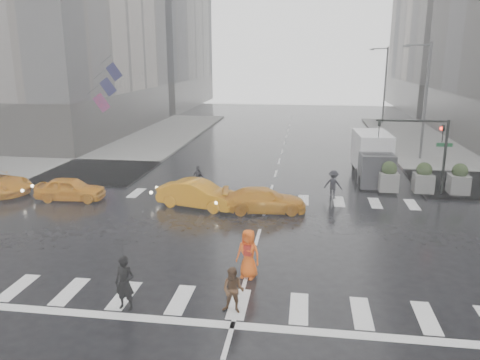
% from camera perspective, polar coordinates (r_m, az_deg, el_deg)
% --- Properties ---
extents(ground, '(120.00, 120.00, 0.00)m').
position_cam_1_polar(ground, '(21.51, 2.17, -6.97)').
color(ground, black).
rests_on(ground, ground).
extents(sidewalk_nw, '(35.00, 35.00, 0.15)m').
position_cam_1_polar(sidewalk_nw, '(43.84, -21.46, 3.45)').
color(sidewalk_nw, slate).
rests_on(sidewalk_nw, ground).
extents(road_markings, '(18.00, 48.00, 0.01)m').
position_cam_1_polar(road_markings, '(21.51, 2.17, -6.95)').
color(road_markings, silver).
rests_on(road_markings, ground).
extents(traffic_signal_pole, '(4.45, 0.42, 4.50)m').
position_cam_1_polar(traffic_signal_pole, '(29.12, 21.96, 4.36)').
color(traffic_signal_pole, black).
rests_on(traffic_signal_pole, ground).
extents(street_lamp_near, '(2.15, 0.22, 9.00)m').
position_cam_1_polar(street_lamp_near, '(39.00, 21.53, 9.40)').
color(street_lamp_near, '#59595B').
rests_on(street_lamp_near, ground).
extents(street_lamp_far, '(2.15, 0.22, 9.00)m').
position_cam_1_polar(street_lamp_far, '(58.61, 17.16, 11.29)').
color(street_lamp_far, '#59595B').
rests_on(street_lamp_far, ground).
extents(planter_west, '(1.10, 1.10, 1.80)m').
position_cam_1_polar(planter_west, '(29.35, 17.66, 0.34)').
color(planter_west, slate).
rests_on(planter_west, ground).
extents(planter_mid, '(1.10, 1.10, 1.80)m').
position_cam_1_polar(planter_mid, '(29.76, 21.45, 0.20)').
color(planter_mid, slate).
rests_on(planter_mid, ground).
extents(planter_east, '(1.10, 1.10, 1.80)m').
position_cam_1_polar(planter_east, '(30.29, 25.13, 0.06)').
color(planter_east, slate).
rests_on(planter_east, ground).
extents(flag_cluster, '(2.87, 3.06, 4.69)m').
position_cam_1_polar(flag_cluster, '(42.07, -16.17, 11.12)').
color(flag_cluster, '#59595B').
rests_on(flag_cluster, ground).
extents(pedestrian_black, '(1.07, 1.08, 2.43)m').
position_cam_1_polar(pedestrian_black, '(15.62, -14.02, -9.94)').
color(pedestrian_black, black).
rests_on(pedestrian_black, ground).
extents(pedestrian_brown, '(0.82, 0.68, 1.54)m').
position_cam_1_polar(pedestrian_brown, '(15.33, -0.83, -13.29)').
color(pedestrian_brown, '#452C18').
rests_on(pedestrian_brown, ground).
extents(pedestrian_orange, '(1.05, 0.84, 1.88)m').
position_cam_1_polar(pedestrian_orange, '(17.47, 1.02, -8.96)').
color(pedestrian_orange, '#E35210').
rests_on(pedestrian_orange, ground).
extents(pedestrian_far_a, '(1.05, 0.89, 1.54)m').
position_cam_1_polar(pedestrian_far_a, '(28.66, -5.09, 0.22)').
color(pedestrian_far_a, black).
rests_on(pedestrian_far_a, ground).
extents(pedestrian_far_b, '(1.21, 0.90, 1.67)m').
position_cam_1_polar(pedestrian_far_b, '(27.45, 11.30, -0.54)').
color(pedestrian_far_b, black).
rests_on(pedestrian_far_b, ground).
extents(taxi_front, '(3.99, 1.83, 1.32)m').
position_cam_1_polar(taxi_front, '(28.36, -19.98, -1.02)').
color(taxi_front, orange).
rests_on(taxi_front, ground).
extents(taxi_mid, '(4.71, 2.64, 1.47)m').
position_cam_1_polar(taxi_mid, '(25.50, -5.15, -1.73)').
color(taxi_mid, orange).
rests_on(taxi_mid, ground).
extents(taxi_rear, '(4.09, 2.30, 1.28)m').
position_cam_1_polar(taxi_rear, '(24.74, 2.98, -2.45)').
color(taxi_rear, orange).
rests_on(taxi_rear, ground).
extents(box_truck, '(2.14, 5.72, 3.04)m').
position_cam_1_polar(box_truck, '(32.10, 15.88, 2.86)').
color(box_truck, silver).
rests_on(box_truck, ground).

